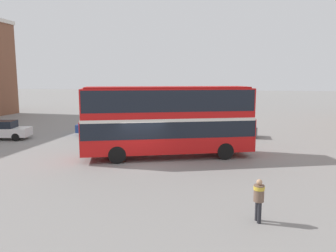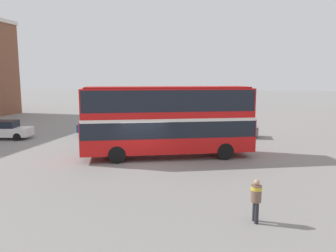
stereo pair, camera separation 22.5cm
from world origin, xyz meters
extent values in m
plane|color=gray|center=(0.00, 0.00, 0.00)|extent=(240.00, 240.00, 0.00)
cube|color=red|center=(1.12, 1.97, 1.49)|extent=(11.06, 6.04, 2.07)
cube|color=red|center=(1.12, 1.97, 3.50)|extent=(10.88, 5.92, 1.94)
cube|color=black|center=(1.12, 1.97, 1.96)|extent=(10.97, 6.03, 1.02)
cube|color=black|center=(1.12, 1.97, 3.73)|extent=(10.74, 5.89, 1.32)
cube|color=silver|center=(1.12, 1.97, 2.56)|extent=(10.97, 6.03, 0.20)
cube|color=#A91111|center=(1.12, 1.97, 4.52)|extent=(10.36, 5.59, 0.10)
cylinder|color=black|center=(4.02, 4.19, 0.53)|extent=(1.10, 0.65, 1.07)
cylinder|color=black|center=(4.77, 2.14, 0.53)|extent=(1.10, 0.65, 1.07)
cylinder|color=black|center=(-2.32, 1.87, 0.53)|extent=(1.10, 0.65, 1.07)
cylinder|color=black|center=(-1.57, -0.18, 0.53)|extent=(1.10, 0.65, 1.07)
cylinder|color=#232328|center=(6.25, -6.96, 0.38)|extent=(0.14, 0.14, 0.76)
cylinder|color=#232328|center=(6.18, -6.73, 0.38)|extent=(0.14, 0.14, 0.76)
cylinder|color=brown|center=(6.22, -6.85, 1.06)|extent=(0.45, 0.45, 0.60)
cylinder|color=gold|center=(6.22, -6.85, 1.26)|extent=(0.48, 0.48, 0.13)
sphere|color=tan|center=(6.22, -6.85, 1.48)|extent=(0.21, 0.21, 0.21)
cube|color=navy|center=(-6.54, 9.11, 0.61)|extent=(4.28, 2.29, 0.71)
cube|color=black|center=(-6.71, 9.10, 1.20)|extent=(2.30, 1.91, 0.46)
cylinder|color=black|center=(-5.36, 10.09, 0.30)|extent=(0.63, 0.28, 0.61)
cylinder|color=black|center=(-5.19, 8.38, 0.30)|extent=(0.63, 0.28, 0.61)
cylinder|color=black|center=(-7.90, 9.84, 0.30)|extent=(0.63, 0.28, 0.61)
cylinder|color=black|center=(-7.73, 8.13, 0.30)|extent=(0.63, 0.28, 0.61)
cube|color=slate|center=(5.06, 10.57, 0.62)|extent=(4.31, 1.90, 0.73)
cube|color=black|center=(4.89, 10.57, 1.28)|extent=(2.24, 1.71, 0.59)
cylinder|color=black|center=(6.40, 11.42, 0.30)|extent=(0.61, 0.22, 0.61)
cylinder|color=black|center=(6.40, 9.71, 0.30)|extent=(0.61, 0.22, 0.61)
cylinder|color=black|center=(3.73, 11.43, 0.30)|extent=(0.61, 0.22, 0.61)
cylinder|color=black|center=(3.73, 9.72, 0.30)|extent=(0.61, 0.22, 0.61)
cube|color=silver|center=(-13.60, 5.35, 0.63)|extent=(4.40, 2.61, 0.71)
cube|color=black|center=(-13.76, 5.31, 1.28)|extent=(2.44, 1.99, 0.59)
cylinder|color=black|center=(-12.53, 6.39, 0.32)|extent=(0.67, 0.36, 0.64)
cylinder|color=black|center=(-12.18, 4.89, 0.32)|extent=(0.67, 0.36, 0.64)
camera|label=1|loc=(5.28, -18.39, 5.11)|focal=35.00mm
camera|label=2|loc=(5.50, -18.34, 5.11)|focal=35.00mm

